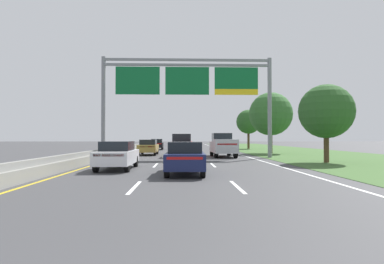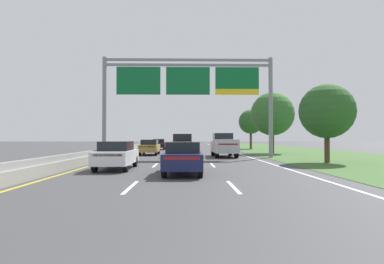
# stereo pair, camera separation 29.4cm
# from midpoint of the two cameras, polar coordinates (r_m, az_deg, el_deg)

# --- Properties ---
(ground_plane) EXTENTS (220.00, 220.00, 0.00)m
(ground_plane) POSITION_cam_midpoint_polar(r_m,az_deg,el_deg) (35.99, -1.05, -3.84)
(ground_plane) COLOR #3D3D3F
(lane_striping) EXTENTS (11.96, 106.00, 0.01)m
(lane_striping) POSITION_cam_midpoint_polar(r_m,az_deg,el_deg) (35.53, -1.05, -3.87)
(lane_striping) COLOR white
(lane_striping) RESTS_ON ground
(grass_verge_right) EXTENTS (14.00, 110.00, 0.02)m
(grass_verge_right) POSITION_cam_midpoint_polar(r_m,az_deg,el_deg) (38.60, 20.18, -3.58)
(grass_verge_right) COLOR #3D602D
(grass_verge_right) RESTS_ON ground
(median_barrier_concrete) EXTENTS (0.60, 110.00, 0.85)m
(median_barrier_concrete) POSITION_cam_midpoint_polar(r_m,az_deg,el_deg) (36.57, -11.47, -3.22)
(median_barrier_concrete) COLOR gray
(median_barrier_concrete) RESTS_ON ground
(overhead_sign_gantry) EXTENTS (15.06, 0.42, 8.88)m
(overhead_sign_gantry) POSITION_cam_midpoint_polar(r_m,az_deg,el_deg) (28.22, -0.43, 8.30)
(overhead_sign_gantry) COLOR gray
(overhead_sign_gantry) RESTS_ON ground
(pickup_truck_silver) EXTENTS (2.06, 5.42, 2.20)m
(pickup_truck_silver) POSITION_cam_midpoint_polar(r_m,az_deg,el_deg) (29.64, 6.02, -2.37)
(pickup_truck_silver) COLOR #B2B5BA
(pickup_truck_silver) RESTS_ON ground
(car_white_left_lane_sedan) EXTENTS (1.82, 4.40, 1.57)m
(car_white_left_lane_sedan) POSITION_cam_midpoint_polar(r_m,az_deg,el_deg) (18.35, -12.95, -3.99)
(car_white_left_lane_sedan) COLOR silver
(car_white_left_lane_sedan) RESTS_ON ground
(car_navy_centre_lane_sedan) EXTENTS (1.89, 4.43, 1.57)m
(car_navy_centre_lane_sedan) POSITION_cam_midpoint_polar(r_m,az_deg,el_deg) (15.60, -1.07, -4.55)
(car_navy_centre_lane_sedan) COLOR #161E47
(car_navy_centre_lane_sedan) RESTS_ON ground
(car_black_left_lane_sedan) EXTENTS (1.94, 4.45, 1.57)m
(car_black_left_lane_sedan) POSITION_cam_midpoint_polar(r_m,az_deg,el_deg) (47.09, -5.76, -2.17)
(car_black_left_lane_sedan) COLOR black
(car_black_left_lane_sedan) RESTS_ON ground
(car_red_centre_lane_suv) EXTENTS (2.02, 4.75, 2.11)m
(car_red_centre_lane_suv) POSITION_cam_midpoint_polar(r_m,az_deg,el_deg) (29.41, -1.36, -2.34)
(car_red_centre_lane_suv) COLOR maroon
(car_red_centre_lane_suv) RESTS_ON ground
(car_gold_left_lane_sedan) EXTENTS (1.83, 4.40, 1.57)m
(car_gold_left_lane_sedan) POSITION_cam_midpoint_polar(r_m,az_deg,el_deg) (32.92, -7.36, -2.68)
(car_gold_left_lane_sedan) COLOR #A38438
(car_gold_left_lane_sedan) RESTS_ON ground
(roadside_tree_near) EXTENTS (3.83, 3.83, 5.55)m
(roadside_tree_near) POSITION_cam_midpoint_polar(r_m,az_deg,el_deg) (24.37, 23.38, 3.43)
(roadside_tree_near) COLOR #4C3823
(roadside_tree_near) RESTS_ON ground
(roadside_tree_mid) EXTENTS (4.84, 4.84, 6.85)m
(roadside_tree_mid) POSITION_cam_midpoint_polar(r_m,az_deg,el_deg) (36.67, 14.48, 3.16)
(roadside_tree_mid) COLOR #4C3823
(roadside_tree_mid) RESTS_ON ground
(roadside_tree_far) EXTENTS (3.81, 3.81, 6.19)m
(roadside_tree_far) POSITION_cam_midpoint_polar(r_m,az_deg,el_deg) (50.74, 10.68, 1.82)
(roadside_tree_far) COLOR #4C3823
(roadside_tree_far) RESTS_ON ground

